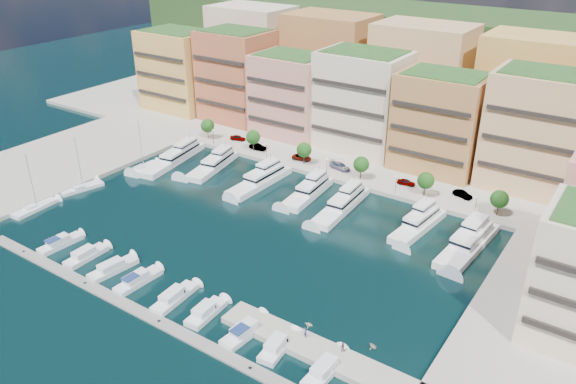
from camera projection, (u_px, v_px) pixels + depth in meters
name	position (u px, v px, depth m)	size (l,w,h in m)	color
ground	(247.00, 232.00, 113.10)	(400.00, 400.00, 0.00)	black
north_quay	(382.00, 140.00, 159.05)	(220.00, 64.00, 2.00)	#9E998E
west_quay	(29.00, 174.00, 138.48)	(34.00, 76.00, 2.00)	#9E998E
hillside	(443.00, 99.00, 194.61)	(240.00, 40.00, 58.00)	#1F3A17
south_pontoon	(121.00, 303.00, 92.39)	(72.00, 2.20, 0.35)	gray
finger_pier	(316.00, 353.00, 81.65)	(32.00, 5.00, 2.00)	#9E998E
apartment_0	(179.00, 70.00, 177.58)	(22.00, 16.50, 24.80)	#E3BF53
apartment_1	(237.00, 76.00, 167.51)	(20.00, 16.50, 26.80)	#B65B3C
apartment_2	(291.00, 95.00, 156.31)	(20.00, 15.50, 22.80)	tan
apartment_3	(362.00, 101.00, 146.53)	(22.00, 16.50, 25.80)	beige
apartment_4	(440.00, 122.00, 134.38)	(20.00, 15.50, 23.80)	#B78444
apartment_5	(540.00, 132.00, 124.09)	(22.00, 16.50, 26.80)	#E1A777
backblock_0	(252.00, 52.00, 188.63)	(26.00, 18.00, 30.00)	beige
backblock_1	(329.00, 64.00, 173.48)	(26.00, 18.00, 30.00)	#B78444
backblock_2	(421.00, 78.00, 158.33)	(26.00, 18.00, 30.00)	#E1A777
backblock_3	(532.00, 95.00, 143.18)	(26.00, 18.00, 30.00)	#E3BF53
tree_0	(207.00, 126.00, 156.03)	(3.80, 3.80, 5.65)	#473323
tree_1	(253.00, 137.00, 147.95)	(3.80, 3.80, 5.65)	#473323
tree_2	(304.00, 150.00, 139.87)	(3.80, 3.80, 5.65)	#473323
tree_3	(361.00, 164.00, 131.79)	(3.80, 3.80, 5.65)	#473323
tree_4	(426.00, 181.00, 123.71)	(3.80, 3.80, 5.65)	#473323
tree_5	(499.00, 199.00, 115.63)	(3.80, 3.80, 5.65)	#473323
lamppost_0	(213.00, 134.00, 152.71)	(0.30, 0.30, 4.20)	black
lamppost_1	(266.00, 148.00, 143.62)	(0.30, 0.30, 4.20)	black
lamppost_2	(327.00, 164.00, 134.53)	(0.30, 0.30, 4.20)	black
lamppost_3	(396.00, 182.00, 125.44)	(0.30, 0.30, 4.20)	black
lamppost_4	(476.00, 202.00, 116.35)	(0.30, 0.30, 4.20)	black
yacht_0	(176.00, 157.00, 145.24)	(8.27, 23.65, 7.30)	white
yacht_1	(214.00, 164.00, 141.16)	(8.09, 19.07, 7.30)	white
yacht_2	(261.00, 179.00, 132.90)	(5.14, 20.11, 7.30)	white
yacht_3	(309.00, 190.00, 127.37)	(5.74, 17.72, 7.30)	white
yacht_4	(343.00, 204.00, 121.53)	(5.49, 20.73, 7.30)	white
yacht_5	(420.00, 223.00, 113.96)	(5.81, 17.78, 7.30)	white
yacht_6	(469.00, 241.00, 107.39)	(6.45, 21.11, 7.30)	white
cruiser_1	(60.00, 244.00, 107.94)	(3.04, 8.81, 2.66)	white
cruiser_2	(86.00, 256.00, 104.09)	(2.92, 8.48, 2.55)	white
cruiser_3	(113.00, 269.00, 100.31)	(3.85, 9.41, 2.55)	white
cruiser_4	(138.00, 281.00, 96.98)	(3.07, 9.13, 2.66)	white
cruiser_5	(174.00, 298.00, 92.62)	(3.31, 9.28, 2.55)	white
cruiser_6	(206.00, 313.00, 89.14)	(3.28, 7.89, 2.55)	white
cruiser_7	(245.00, 332.00, 85.06)	(3.56, 9.06, 2.66)	white
cruiser_8	(277.00, 347.00, 82.12)	(3.53, 7.76, 2.55)	white
cruiser_9	(325.00, 370.00, 77.96)	(3.02, 8.88, 2.55)	white
sailboat_1	(82.00, 188.00, 130.33)	(5.26, 10.17, 13.20)	white
sailboat_0	(35.00, 208.00, 121.43)	(3.48, 10.30, 13.20)	white
sailboat_2	(142.00, 169.00, 140.38)	(2.73, 9.50, 13.20)	white
tender_3	(373.00, 346.00, 82.53)	(1.28, 1.48, 0.78)	beige
tender_1	(309.00, 324.00, 86.93)	(1.20, 1.40, 0.74)	beige
car_0	(238.00, 138.00, 156.05)	(1.73, 4.29, 1.46)	gray
car_1	(258.00, 147.00, 149.78)	(1.65, 4.74, 1.56)	gray
car_2	(302.00, 157.00, 143.47)	(2.31, 5.00, 1.39)	gray
car_3	(340.00, 166.00, 138.14)	(2.33, 5.74, 1.67)	gray
car_4	(406.00, 182.00, 130.13)	(1.67, 4.16, 1.42)	gray
car_5	(463.00, 194.00, 124.38)	(1.55, 4.44, 1.46)	gray
person_0	(306.00, 332.00, 83.05)	(0.62, 0.41, 1.70)	#25264B
person_1	(342.00, 347.00, 80.36)	(0.76, 0.59, 1.56)	#4A312C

